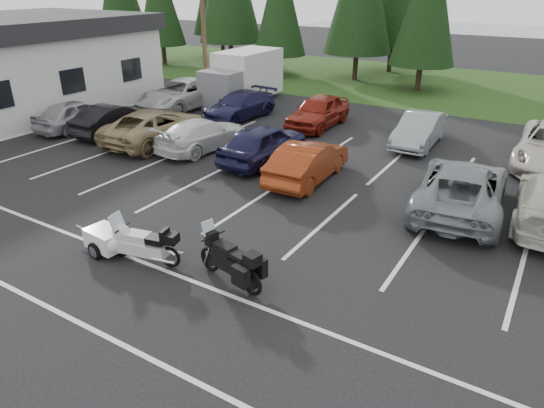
{
  "coord_description": "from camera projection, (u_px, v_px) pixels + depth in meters",
  "views": [
    {
      "loc": [
        8.66,
        -10.95,
        6.71
      ],
      "look_at": [
        2.26,
        -0.5,
        1.0
      ],
      "focal_mm": 32.0,
      "sensor_mm": 36.0,
      "label": 1
    }
  ],
  "objects": [
    {
      "name": "ground",
      "position": [
        220.0,
        211.0,
        15.4
      ],
      "size": [
        120.0,
        120.0,
        0.0
      ],
      "primitive_type": "plane",
      "color": "black",
      "rests_on": "ground"
    },
    {
      "name": "grass_strip",
      "position": [
        427.0,
        84.0,
        33.95
      ],
      "size": [
        80.0,
        16.0,
        0.01
      ],
      "primitive_type": "cube",
      "color": "#1C3A12",
      "rests_on": "ground"
    },
    {
      "name": "lake_water",
      "position": [
        535.0,
        43.0,
        56.01
      ],
      "size": [
        70.0,
        50.0,
        0.02
      ],
      "primitive_type": "cube",
      "color": "slate",
      "rests_on": "ground"
    },
    {
      "name": "utility_pole",
      "position": [
        203.0,
        18.0,
        27.43
      ],
      "size": [
        1.6,
        0.26,
        9.0
      ],
      "color": "#473321",
      "rests_on": "ground"
    },
    {
      "name": "box_truck",
      "position": [
        239.0,
        78.0,
        28.24
      ],
      "size": [
        2.4,
        5.6,
        2.9
      ],
      "primitive_type": null,
      "color": "silver",
      "rests_on": "ground"
    },
    {
      "name": "stall_markings",
      "position": [
        254.0,
        190.0,
        16.94
      ],
      "size": [
        32.0,
        16.0,
        0.01
      ],
      "primitive_type": "cube",
      "color": "silver",
      "rests_on": "ground"
    },
    {
      "name": "conifer_3",
      "position": [
        280.0,
        1.0,
        34.69
      ],
      "size": [
        3.87,
        3.87,
        9.02
      ],
      "color": "#332316",
      "rests_on": "ground"
    },
    {
      "name": "car_near_0",
      "position": [
        77.0,
        114.0,
        23.55
      ],
      "size": [
        1.76,
        4.28,
        1.45
      ],
      "primitive_type": "imported",
      "rotation": [
        0.0,
        0.0,
        3.15
      ],
      "color": "#A5A5AA",
      "rests_on": "ground"
    },
    {
      "name": "car_near_1",
      "position": [
        113.0,
        119.0,
        22.84
      ],
      "size": [
        1.71,
        4.31,
        1.4
      ],
      "primitive_type": "imported",
      "rotation": [
        0.0,
        0.0,
        3.2
      ],
      "color": "black",
      "rests_on": "ground"
    },
    {
      "name": "car_near_2",
      "position": [
        156.0,
        126.0,
        21.62
      ],
      "size": [
        2.77,
        5.5,
        1.49
      ],
      "primitive_type": "imported",
      "rotation": [
        0.0,
        0.0,
        3.2
      ],
      "color": "#907A54",
      "rests_on": "ground"
    },
    {
      "name": "car_near_3",
      "position": [
        203.0,
        134.0,
        20.75
      ],
      "size": [
        2.3,
        4.73,
        1.33
      ],
      "primitive_type": "imported",
      "rotation": [
        0.0,
        0.0,
        3.04
      ],
      "color": "silver",
      "rests_on": "ground"
    },
    {
      "name": "car_near_4",
      "position": [
        264.0,
        143.0,
        19.29
      ],
      "size": [
        1.92,
        4.55,
        1.54
      ],
      "primitive_type": "imported",
      "rotation": [
        0.0,
        0.0,
        3.12
      ],
      "color": "#161638",
      "rests_on": "ground"
    },
    {
      "name": "car_near_5",
      "position": [
        308.0,
        161.0,
        17.51
      ],
      "size": [
        1.7,
        4.39,
        1.43
      ],
      "primitive_type": "imported",
      "rotation": [
        0.0,
        0.0,
        3.18
      ],
      "color": "maroon",
      "rests_on": "ground"
    },
    {
      "name": "car_near_6",
      "position": [
        462.0,
        187.0,
        15.19
      ],
      "size": [
        3.08,
        5.75,
        1.54
      ],
      "primitive_type": "imported",
      "rotation": [
        0.0,
        0.0,
        3.24
      ],
      "color": "slate",
      "rests_on": "ground"
    },
    {
      "name": "car_far_0",
      "position": [
        182.0,
        94.0,
        27.37
      ],
      "size": [
        2.89,
        5.85,
        1.6
      ],
      "primitive_type": "imported",
      "rotation": [
        0.0,
        0.0,
        -0.04
      ],
      "color": "beige",
      "rests_on": "ground"
    },
    {
      "name": "car_far_1",
      "position": [
        239.0,
        106.0,
        25.36
      ],
      "size": [
        2.29,
        4.82,
        1.36
      ],
      "primitive_type": "imported",
      "rotation": [
        0.0,
        0.0,
        -0.08
      ],
      "color": "#18173A",
      "rests_on": "ground"
    },
    {
      "name": "car_far_2",
      "position": [
        318.0,
        111.0,
        23.89
      ],
      "size": [
        1.86,
        4.54,
        1.54
      ],
      "primitive_type": "imported",
      "rotation": [
        0.0,
        0.0,
        0.01
      ],
      "color": "maroon",
      "rests_on": "ground"
    },
    {
      "name": "car_far_3",
      "position": [
        419.0,
        130.0,
        21.22
      ],
      "size": [
        1.58,
        4.3,
        1.4
      ],
      "primitive_type": "imported",
      "rotation": [
        0.0,
        0.0,
        0.02
      ],
      "color": "gray",
      "rests_on": "ground"
    },
    {
      "name": "touring_motorcycle",
      "position": [
        143.0,
        240.0,
        12.39
      ],
      "size": [
        2.42,
        1.19,
        1.29
      ],
      "primitive_type": null,
      "rotation": [
        0.0,
        0.0,
        0.21
      ],
      "color": "silver",
      "rests_on": "ground"
    },
    {
      "name": "cargo_trailer",
      "position": [
        106.0,
        241.0,
        12.94
      ],
      "size": [
        1.6,
        1.01,
        0.7
      ],
      "primitive_type": null,
      "rotation": [
        0.0,
        0.0,
        -0.1
      ],
      "color": "white",
      "rests_on": "ground"
    },
    {
      "name": "adventure_motorcycle",
      "position": [
        229.0,
        257.0,
        11.5
      ],
      "size": [
        2.49,
        1.3,
        1.44
      ],
      "primitive_type": null,
      "rotation": [
        0.0,
        0.0,
        -0.21
      ],
      "color": "black",
      "rests_on": "ground"
    }
  ]
}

